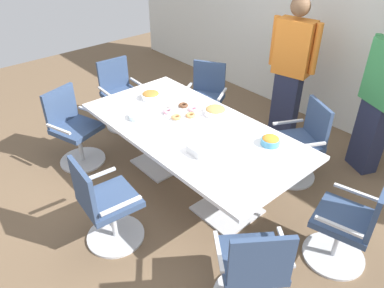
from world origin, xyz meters
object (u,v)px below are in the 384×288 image
(office_chair_1, at_px, (105,207))
(office_chair_6, at_px, (121,98))
(snack_bowl_pretzels, at_px, (151,95))
(donut_platter, at_px, (181,112))
(snack_bowl_chips_orange, at_px, (271,140))
(snack_bowl_cookies, at_px, (216,111))
(office_chair_2, at_px, (252,270))
(napkin_pile, at_px, (200,149))
(office_chair_4, at_px, (300,146))
(person_standing_1, at_px, (382,96))
(conference_table, at_px, (192,138))
(person_standing_0, at_px, (291,68))
(plate_stack, at_px, (138,116))
(office_chair_5, at_px, (205,102))
(office_chair_0, at_px, (74,131))
(office_chair_3, at_px, (349,226))

(office_chair_1, height_order, office_chair_6, same)
(snack_bowl_pretzels, distance_m, donut_platter, 0.50)
(snack_bowl_chips_orange, xyz_separation_m, snack_bowl_cookies, (-0.76, 0.02, -0.00))
(office_chair_2, xyz_separation_m, napkin_pile, (-1.01, 0.39, 0.38))
(office_chair_6, height_order, snack_bowl_chips_orange, office_chair_6)
(office_chair_4, distance_m, snack_bowl_cookies, 1.03)
(snack_bowl_cookies, bearing_deg, napkin_pile, -55.45)
(person_standing_1, distance_m, napkin_pile, 2.11)
(office_chair_1, height_order, snack_bowl_pretzels, office_chair_1)
(office_chair_2, bearing_deg, office_chair_4, 60.46)
(office_chair_2, bearing_deg, conference_table, 101.81)
(person_standing_0, bearing_deg, plate_stack, 64.74)
(office_chair_6, relative_size, snack_bowl_chips_orange, 5.10)
(snack_bowl_cookies, height_order, donut_platter, snack_bowl_cookies)
(person_standing_0, relative_size, donut_platter, 4.64)
(snack_bowl_chips_orange, relative_size, donut_platter, 0.46)
(person_standing_1, bearing_deg, plate_stack, 76.74)
(office_chair_5, distance_m, snack_bowl_chips_orange, 1.71)
(person_standing_0, height_order, snack_bowl_pretzels, person_standing_0)
(office_chair_5, bearing_deg, snack_bowl_chips_orange, 129.28)
(snack_bowl_chips_orange, bearing_deg, office_chair_0, -151.89)
(snack_bowl_cookies, distance_m, donut_platter, 0.37)
(office_chair_1, relative_size, donut_platter, 2.37)
(person_standing_0, bearing_deg, office_chair_1, 80.99)
(person_standing_1, bearing_deg, person_standing_0, 27.80)
(office_chair_4, bearing_deg, plate_stack, 76.10)
(conference_table, bearing_deg, person_standing_0, 91.66)
(office_chair_2, bearing_deg, office_chair_5, 90.60)
(person_standing_0, relative_size, snack_bowl_pretzels, 8.16)
(snack_bowl_cookies, bearing_deg, office_chair_6, -173.18)
(office_chair_4, distance_m, snack_bowl_pretzels, 1.78)
(person_standing_1, bearing_deg, donut_platter, 74.51)
(office_chair_4, xyz_separation_m, snack_bowl_pretzels, (-1.46, -0.95, 0.39))
(office_chair_1, distance_m, plate_stack, 1.08)
(plate_stack, height_order, napkin_pile, napkin_pile)
(office_chair_4, bearing_deg, person_standing_1, -91.97)
(person_standing_1, bearing_deg, conference_table, 83.13)
(conference_table, bearing_deg, plate_stack, -150.29)
(office_chair_2, distance_m, office_chair_6, 3.18)
(conference_table, distance_m, office_chair_3, 1.68)
(office_chair_0, bearing_deg, office_chair_5, 147.65)
(conference_table, distance_m, napkin_pile, 0.48)
(office_chair_6, bearing_deg, office_chair_0, 27.51)
(office_chair_6, bearing_deg, office_chair_5, 136.04)
(office_chair_6, relative_size, snack_bowl_cookies, 3.79)
(office_chair_0, distance_m, office_chair_5, 1.74)
(person_standing_0, relative_size, snack_bowl_cookies, 7.41)
(office_chair_1, distance_m, office_chair_4, 2.19)
(office_chair_1, xyz_separation_m, snack_bowl_chips_orange, (0.63, 1.45, 0.39))
(office_chair_5, bearing_deg, office_chair_4, 153.08)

